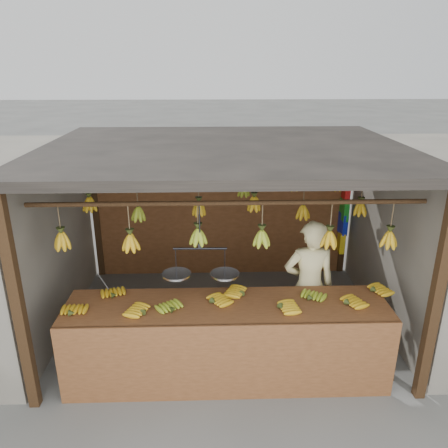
{
  "coord_description": "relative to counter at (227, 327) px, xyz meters",
  "views": [
    {
      "loc": [
        -0.17,
        -5.15,
        3.3
      ],
      "look_at": [
        0.0,
        0.3,
        1.3
      ],
      "focal_mm": 35.0,
      "sensor_mm": 36.0,
      "label": 1
    }
  ],
  "objects": [
    {
      "name": "ground",
      "position": [
        0.01,
        1.23,
        -0.71
      ],
      "size": [
        80.0,
        80.0,
        0.0
      ],
      "primitive_type": "plane",
      "color": "#5B5B57"
    },
    {
      "name": "stall",
      "position": [
        0.01,
        1.55,
        1.26
      ],
      "size": [
        4.3,
        3.3,
        2.4
      ],
      "color": "black",
      "rests_on": "ground"
    },
    {
      "name": "counter",
      "position": [
        0.0,
        0.0,
        0.0
      ],
      "size": [
        3.52,
        0.79,
        0.96
      ],
      "color": "brown",
      "rests_on": "ground"
    },
    {
      "name": "hanging_bananas",
      "position": [
        0.02,
        1.23,
        0.91
      ],
      "size": [
        3.57,
        2.17,
        0.39
      ],
      "color": "gold",
      "rests_on": "ground"
    },
    {
      "name": "balance_scale",
      "position": [
        -0.28,
        0.23,
        0.54
      ],
      "size": [
        0.81,
        0.31,
        0.8
      ],
      "color": "black",
      "rests_on": "ground"
    },
    {
      "name": "vendor",
      "position": [
        0.99,
        0.63,
        0.12
      ],
      "size": [
        0.61,
        0.41,
        1.66
      ],
      "primitive_type": "imported",
      "rotation": [
        0.0,
        0.0,
        3.16
      ],
      "color": "beige",
      "rests_on": "ground"
    },
    {
      "name": "bag_bundles",
      "position": [
        1.95,
        2.58,
        0.31
      ],
      "size": [
        0.08,
        0.26,
        1.21
      ],
      "color": "red",
      "rests_on": "ground"
    }
  ]
}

